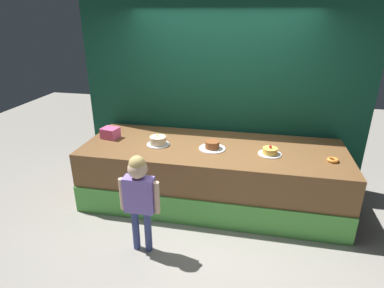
{
  "coord_description": "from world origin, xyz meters",
  "views": [
    {
      "loc": [
        0.51,
        -3.22,
        2.44
      ],
      "look_at": [
        -0.23,
        0.37,
        0.93
      ],
      "focal_mm": 30.06,
      "sensor_mm": 36.0,
      "label": 1
    }
  ],
  "objects_px": {
    "child_figure": "(139,192)",
    "pink_box": "(110,133)",
    "donut": "(333,160)",
    "cake_left": "(158,141)",
    "cake_center": "(212,146)",
    "cake_right": "(270,152)"
  },
  "relations": [
    {
      "from": "child_figure",
      "to": "pink_box",
      "type": "distance_m",
      "value": 1.45
    },
    {
      "from": "donut",
      "to": "cake_right",
      "type": "relative_size",
      "value": 0.47
    },
    {
      "from": "donut",
      "to": "cake_right",
      "type": "height_order",
      "value": "cake_right"
    },
    {
      "from": "pink_box",
      "to": "donut",
      "type": "height_order",
      "value": "pink_box"
    },
    {
      "from": "donut",
      "to": "cake_left",
      "type": "height_order",
      "value": "cake_left"
    },
    {
      "from": "cake_right",
      "to": "donut",
      "type": "bearing_deg",
      "value": -4.85
    },
    {
      "from": "pink_box",
      "to": "cake_center",
      "type": "height_order",
      "value": "pink_box"
    },
    {
      "from": "cake_center",
      "to": "cake_right",
      "type": "bearing_deg",
      "value": -2.33
    },
    {
      "from": "child_figure",
      "to": "pink_box",
      "type": "relative_size",
      "value": 5.11
    },
    {
      "from": "cake_left",
      "to": "cake_center",
      "type": "xyz_separation_m",
      "value": [
        0.72,
        0.01,
        -0.01
      ]
    },
    {
      "from": "donut",
      "to": "cake_center",
      "type": "distance_m",
      "value": 1.45
    },
    {
      "from": "pink_box",
      "to": "donut",
      "type": "xyz_separation_m",
      "value": [
        2.89,
        -0.18,
        -0.05
      ]
    },
    {
      "from": "child_figure",
      "to": "cake_right",
      "type": "distance_m",
      "value": 1.69
    },
    {
      "from": "child_figure",
      "to": "donut",
      "type": "distance_m",
      "value": 2.27
    },
    {
      "from": "child_figure",
      "to": "cake_center",
      "type": "bearing_deg",
      "value": 60.93
    },
    {
      "from": "child_figure",
      "to": "pink_box",
      "type": "xyz_separation_m",
      "value": [
        -0.85,
        1.17,
        0.15
      ]
    },
    {
      "from": "child_figure",
      "to": "cake_left",
      "type": "xyz_separation_m",
      "value": [
        -0.12,
        1.07,
        0.13
      ]
    },
    {
      "from": "donut",
      "to": "cake_center",
      "type": "relative_size",
      "value": 0.39
    },
    {
      "from": "cake_center",
      "to": "cake_right",
      "type": "relative_size",
      "value": 1.18
    },
    {
      "from": "child_figure",
      "to": "cake_left",
      "type": "height_order",
      "value": "child_figure"
    },
    {
      "from": "pink_box",
      "to": "cake_left",
      "type": "relative_size",
      "value": 0.73
    },
    {
      "from": "donut",
      "to": "cake_left",
      "type": "relative_size",
      "value": 0.44
    }
  ]
}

